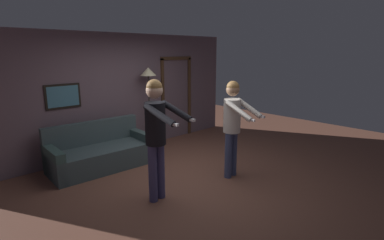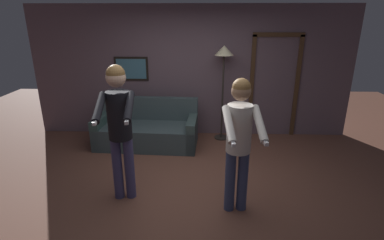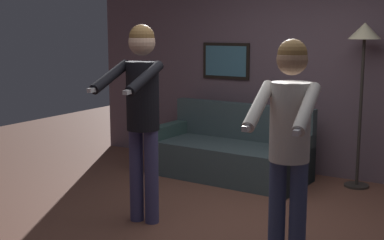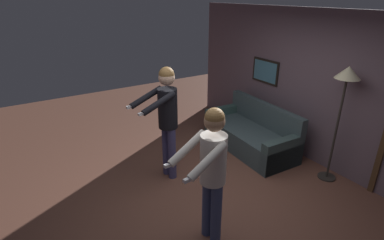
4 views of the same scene
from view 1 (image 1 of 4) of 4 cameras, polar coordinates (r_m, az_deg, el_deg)
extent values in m
plane|color=brown|center=(5.43, -1.33, -11.05)|extent=(12.00, 12.00, 0.00)
cube|color=#68535D|center=(6.80, -13.96, 4.89)|extent=(6.40, 0.06, 2.60)
cube|color=black|center=(6.24, -23.36, 4.17)|extent=(0.67, 0.02, 0.47)
cube|color=teal|center=(6.23, -23.32, 4.16)|extent=(0.59, 0.01, 0.39)
cube|color=#4C331E|center=(7.47, -5.55, 3.74)|extent=(0.08, 0.04, 2.04)
cube|color=#4C331E|center=(8.05, -0.52, 4.47)|extent=(0.08, 0.04, 2.04)
cube|color=#4C331E|center=(7.66, -3.03, 11.68)|extent=(0.98, 0.04, 0.08)
cube|color=#3E4D50|center=(6.07, -16.81, -6.87)|extent=(1.94, 0.94, 0.42)
cube|color=#3E4D50|center=(6.26, -18.42, -2.21)|extent=(1.90, 0.23, 0.45)
cube|color=#36504B|center=(5.77, -24.78, -7.73)|extent=(0.20, 0.86, 0.58)
cube|color=#384B4A|center=(6.42, -9.77, -4.63)|extent=(0.20, 0.86, 0.58)
cylinder|color=#332D28|center=(7.18, -7.89, -5.00)|extent=(0.28, 0.28, 0.02)
cylinder|color=#332D28|center=(6.96, -8.10, 1.58)|extent=(0.04, 0.04, 1.66)
cone|color=#F9EAB7|center=(6.84, -8.35, 9.14)|extent=(0.36, 0.36, 0.18)
cylinder|color=#434270|center=(4.54, -7.48, -10.12)|extent=(0.13, 0.13, 0.88)
cylinder|color=#434270|center=(4.64, -6.02, -9.54)|extent=(0.13, 0.13, 0.88)
cylinder|color=black|center=(4.36, -7.00, -0.68)|extent=(0.30, 0.30, 0.62)
sphere|color=#D8AD8E|center=(4.27, -7.18, 5.63)|extent=(0.24, 0.24, 0.24)
sphere|color=brown|center=(4.26, -7.20, 6.20)|extent=(0.23, 0.23, 0.23)
cylinder|color=black|center=(4.02, -6.26, 0.98)|extent=(0.15, 0.56, 0.26)
cube|color=white|center=(3.86, -3.52, -0.82)|extent=(0.06, 0.15, 0.04)
cylinder|color=black|center=(4.26, -2.99, 1.73)|extent=(0.15, 0.56, 0.26)
cube|color=white|center=(4.11, -0.30, 0.05)|extent=(0.06, 0.15, 0.04)
cylinder|color=#3F4A74|center=(5.37, 6.94, -6.71)|extent=(0.13, 0.13, 0.83)
cylinder|color=#3F4A74|center=(5.49, 7.87, -6.27)|extent=(0.13, 0.13, 0.83)
cylinder|color=silver|center=(5.24, 7.64, 0.81)|extent=(0.30, 0.30, 0.59)
sphere|color=#9E7556|center=(5.16, 7.79, 5.77)|extent=(0.23, 0.23, 0.23)
sphere|color=brown|center=(5.16, 7.80, 6.21)|extent=(0.22, 0.22, 0.22)
cylinder|color=silver|center=(4.95, 8.84, 1.75)|extent=(0.14, 0.51, 0.32)
cube|color=white|center=(4.86, 11.08, 0.01)|extent=(0.06, 0.15, 0.04)
cylinder|color=silver|center=(5.24, 10.80, 2.29)|extent=(0.14, 0.51, 0.32)
cube|color=white|center=(5.16, 12.94, 0.65)|extent=(0.06, 0.15, 0.04)
camera|label=2|loc=(3.58, 49.71, 11.31)|focal=28.00mm
camera|label=3|loc=(5.40, 51.53, 3.68)|focal=50.00mm
camera|label=4|loc=(6.51, 34.61, 16.12)|focal=28.00mm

